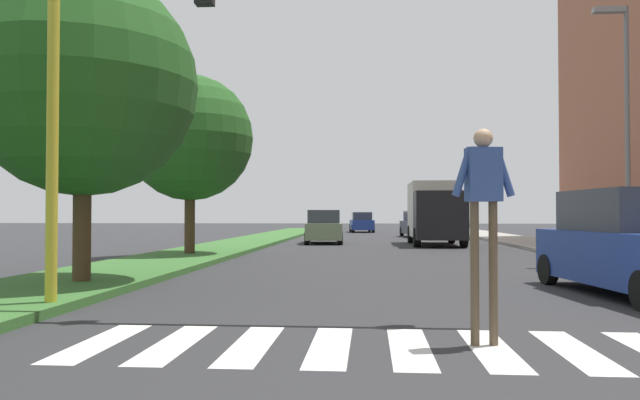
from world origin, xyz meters
TOP-DOWN VIEW (x-y plane):
  - ground_plane at (0.00, 30.00)m, footprint 140.00×140.00m
  - crosswalk at (0.00, 7.39)m, footprint 7.65×2.20m
  - median_strip at (-6.65, 28.00)m, footprint 3.20×64.00m
  - tree_mid at (-6.30, 12.49)m, footprint 4.64×4.64m
  - tree_far at (-6.67, 21.22)m, footprint 4.37×4.37m
  - sidewalk_right at (7.63, 28.00)m, footprint 3.00×64.00m
  - traffic_light_gantry at (-3.03, 9.51)m, footprint 8.07×0.30m
  - street_lamp_right at (7.03, 19.02)m, footprint 1.02×0.24m
  - pedestrian_performer at (0.86, 7.58)m, footprint 0.75×0.30m
  - suv_crossing at (4.44, 12.25)m, footprint 2.45×4.79m
  - sedan_midblock at (-2.80, 31.84)m, footprint 2.16×4.26m
  - sedan_distant at (2.75, 41.20)m, footprint 2.24×4.66m
  - sedan_far_horizon at (-1.09, 51.61)m, footprint 2.18×4.50m
  - truck_box_delivery at (2.76, 30.78)m, footprint 2.40×6.20m

SIDE VIEW (x-z plane):
  - ground_plane at x=0.00m, z-range 0.00..0.00m
  - crosswalk at x=0.00m, z-range 0.00..0.01m
  - median_strip at x=-6.65m, z-range 0.00..0.15m
  - sidewalk_right at x=7.63m, z-range 0.00..0.15m
  - sedan_far_horizon at x=-1.09m, z-range -0.06..1.61m
  - sedan_midblock at x=-2.80m, z-range -0.06..1.65m
  - sedan_distant at x=2.75m, z-range -0.06..1.66m
  - suv_crossing at x=4.44m, z-range -0.05..1.92m
  - truck_box_delivery at x=2.76m, z-range 0.08..3.18m
  - pedestrian_performer at x=0.86m, z-range 0.42..2.91m
  - tree_far at x=-6.67m, z-range 1.05..7.25m
  - tree_mid at x=-6.30m, z-range 1.00..7.36m
  - traffic_light_gantry at x=-3.03m, z-range 1.33..7.33m
  - street_lamp_right at x=7.03m, z-range 0.84..8.34m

